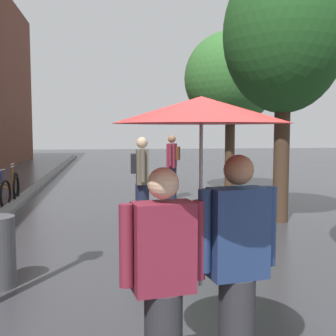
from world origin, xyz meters
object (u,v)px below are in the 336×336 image
object	(u,v)px
street_tree_1	(284,35)
pedestrian_walking_midground	(172,165)
street_tree_2	(231,79)
couple_under_umbrella	(202,196)
pedestrian_walking_far	(142,181)

from	to	relation	value
street_tree_1	pedestrian_walking_midground	size ratio (longest dim) A/B	3.06
street_tree_2	couple_under_umbrella	distance (m)	10.35
pedestrian_walking_midground	pedestrian_walking_far	world-z (taller)	pedestrian_walking_far
street_tree_1	pedestrian_walking_midground	distance (m)	4.55
street_tree_2	couple_under_umbrella	size ratio (longest dim) A/B	2.29
street_tree_2	pedestrian_walking_midground	xyz separation A→B (m)	(-1.95, -1.19, -2.47)
pedestrian_walking_midground	couple_under_umbrella	bearing A→B (deg)	-97.46
pedestrian_walking_midground	pedestrian_walking_far	distance (m)	3.56
street_tree_2	pedestrian_walking_far	distance (m)	6.03
street_tree_2	pedestrian_walking_far	bearing A→B (deg)	-123.74
pedestrian_walking_far	street_tree_1	bearing A→B (deg)	5.34
couple_under_umbrella	pedestrian_walking_midground	size ratio (longest dim) A/B	1.20
couple_under_umbrella	pedestrian_walking_midground	distance (m)	8.59
couple_under_umbrella	street_tree_2	bearing A→B (deg)	72.46
street_tree_1	pedestrian_walking_far	size ratio (longest dim) A/B	3.06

